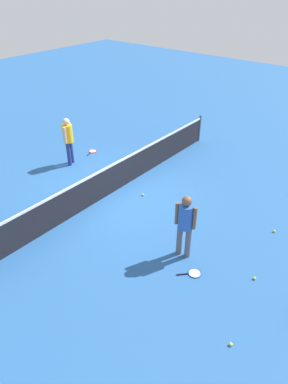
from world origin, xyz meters
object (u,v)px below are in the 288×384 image
Objects in this scene: tennis_ball_midcourt at (274,231)px; tennis_ball_stray_left at (231,344)px; player_near_side at (185,222)px; player_far_side at (68,138)px; tennis_racket_far_player at (92,151)px; tennis_ball_by_net at (143,195)px; tennis_racket_near_player at (193,273)px; tennis_ball_near_player at (255,278)px.

tennis_ball_stray_left is (-3.73, -0.66, 0.00)m from tennis_ball_midcourt.
player_near_side is 5.92m from player_far_side.
tennis_racket_far_player is 9.20× the size of tennis_ball_by_net.
tennis_racket_far_player is (2.92, 6.43, 0.00)m from tennis_racket_near_player.
tennis_ball_near_player and tennis_ball_by_net have the same top height.
player_near_side reaches higher than tennis_ball_by_net.
tennis_ball_near_player is at bearing -97.97° from player_far_side.
tennis_racket_near_player is at bearing 122.09° from tennis_ball_near_player.
tennis_ball_by_net reaches higher than tennis_racket_near_player.
player_far_side is 8.39m from tennis_ball_stray_left.
tennis_ball_by_net is 1.00× the size of tennis_ball_midcourt.
tennis_racket_near_player is 1.87m from tennis_ball_stray_left.
player_far_side is (1.40, 5.75, 0.00)m from player_near_side.
tennis_racket_far_player is at bearing 66.56° from player_near_side.
tennis_racket_far_player is 9.20× the size of tennis_ball_midcourt.
tennis_racket_far_player is 7.90m from tennis_ball_near_player.
tennis_ball_near_player is (-1.05, -7.46, -0.98)m from player_far_side.
tennis_ball_stray_left reaches higher than tennis_racket_far_player.
tennis_ball_midcourt is (2.26, -1.40, -0.98)m from player_near_side.
tennis_ball_by_net is at bearing 59.08° from tennis_racket_near_player.
tennis_racket_far_player is at bearing 65.55° from tennis_racket_near_player.
player_far_side is 7.28m from tennis_ball_midcourt.
tennis_racket_near_player is (-0.38, -0.55, -1.00)m from player_near_side.
player_far_side is 7.60m from tennis_ball_near_player.
player_near_side reaches higher than tennis_racket_near_player.
tennis_ball_by_net and tennis_ball_stray_left have the same top height.
tennis_ball_near_player is at bearing -104.31° from tennis_ball_by_net.
player_far_side is 3.48m from tennis_ball_by_net.
tennis_racket_near_player is 2.77m from tennis_ball_midcourt.
tennis_ball_midcourt is (0.86, -7.16, -0.98)m from player_far_side.
tennis_racket_far_player is 9.20× the size of tennis_ball_near_player.
player_near_side is at bearing -113.44° from tennis_racket_far_player.
tennis_racket_near_player is 3.46m from tennis_ball_by_net.
player_near_side is at bearing 54.54° from tennis_ball_stray_left.
player_near_side is 2.72m from tennis_ball_stray_left.
tennis_ball_stray_left is at bearing -122.68° from tennis_ball_by_net.
tennis_racket_near_player is at bearing -114.45° from tennis_racket_far_player.
player_far_side is at bearing 74.31° from tennis_racket_near_player.
tennis_racket_near_player is at bearing -124.17° from player_near_side.
tennis_ball_near_player and tennis_ball_stray_left have the same top height.
tennis_racket_near_player is 8.23× the size of tennis_ball_stray_left.
tennis_ball_near_player is 1.00× the size of tennis_ball_midcourt.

